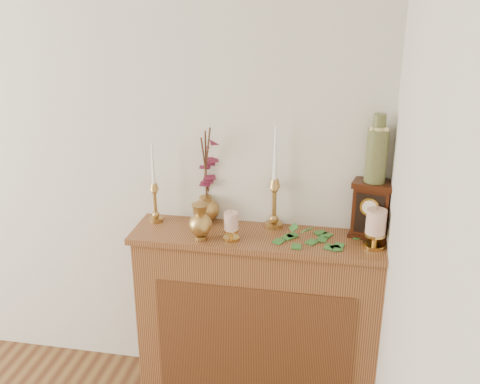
% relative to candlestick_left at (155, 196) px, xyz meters
% --- Properties ---
extents(console_shelf, '(1.24, 0.34, 0.93)m').
position_rel_candlestick_left_xyz_m(console_shelf, '(0.54, -0.07, -0.63)').
color(console_shelf, brown).
rests_on(console_shelf, ground).
extents(candlestick_left, '(0.07, 0.07, 0.42)m').
position_rel_candlestick_left_xyz_m(candlestick_left, '(0.00, 0.00, 0.00)').
color(candlestick_left, tan).
rests_on(candlestick_left, console_shelf).
extents(candlestick_center, '(0.09, 0.09, 0.52)m').
position_rel_candlestick_left_xyz_m(candlestick_center, '(0.60, 0.04, 0.03)').
color(candlestick_center, tan).
rests_on(candlestick_center, console_shelf).
extents(bud_vase, '(0.11, 0.11, 0.18)m').
position_rel_candlestick_left_xyz_m(bud_vase, '(0.28, -0.16, -0.05)').
color(bud_vase, tan).
rests_on(bud_vase, console_shelf).
extents(ginger_jar, '(0.20, 0.22, 0.50)m').
position_rel_candlestick_left_xyz_m(ginger_jar, '(0.26, 0.08, 0.09)').
color(ginger_jar, tan).
rests_on(ginger_jar, console_shelf).
extents(pillar_candle_left, '(0.08, 0.08, 0.15)m').
position_rel_candlestick_left_xyz_m(pillar_candle_left, '(0.42, -0.14, -0.06)').
color(pillar_candle_left, '#BB8F41').
rests_on(pillar_candle_left, console_shelf).
extents(pillar_candle_right, '(0.10, 0.10, 0.20)m').
position_rel_candlestick_left_xyz_m(pillar_candle_right, '(1.08, -0.10, -0.03)').
color(pillar_candle_right, '#BB8F41').
rests_on(pillar_candle_right, console_shelf).
extents(ivy_garland, '(0.47, 0.22, 0.09)m').
position_rel_candlestick_left_xyz_m(ivy_garland, '(0.80, -0.08, -0.12)').
color(ivy_garland, '#2D6A28').
rests_on(ivy_garland, console_shelf).
extents(mantel_clock, '(0.21, 0.17, 0.28)m').
position_rel_candlestick_left_xyz_m(mantel_clock, '(1.06, 0.02, -0.00)').
color(mantel_clock, '#39160B').
rests_on(mantel_clock, console_shelf).
extents(ceramic_vase, '(0.10, 0.10, 0.32)m').
position_rel_candlestick_left_xyz_m(ceramic_vase, '(1.06, 0.03, 0.28)').
color(ceramic_vase, '#172F24').
rests_on(ceramic_vase, mantel_clock).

